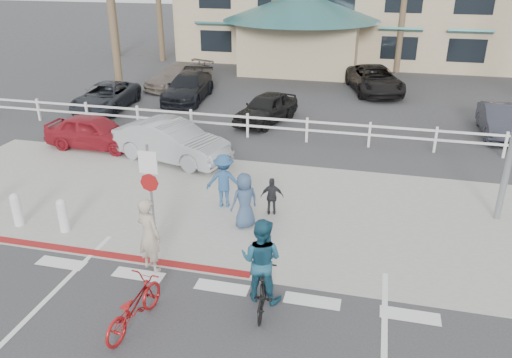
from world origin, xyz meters
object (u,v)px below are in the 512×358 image
(sign_post, at_px, (151,188))
(bike_black, at_px, (264,290))
(bike_red, at_px, (133,306))
(car_white_sedan, at_px, (172,141))
(car_red_compact, at_px, (94,132))

(sign_post, bearing_deg, bike_black, -31.63)
(sign_post, distance_m, bike_red, 3.48)
(bike_red, distance_m, car_white_sedan, 8.88)
(sign_post, xyz_separation_m, bike_red, (1.01, -3.18, -0.98))
(sign_post, relative_size, bike_black, 1.86)
(bike_black, bearing_deg, sign_post, -36.56)
(sign_post, xyz_separation_m, bike_black, (3.35, -2.07, -0.98))
(sign_post, bearing_deg, car_red_compact, 131.13)
(bike_black, bearing_deg, bike_red, 20.48)
(car_white_sedan, bearing_deg, car_red_compact, 96.40)
(bike_black, xyz_separation_m, car_white_sedan, (-5.05, 7.34, 0.24))
(car_white_sedan, xyz_separation_m, car_red_compact, (-3.36, 0.52, -0.07))
(sign_post, height_order, bike_black, sign_post)
(bike_red, distance_m, bike_black, 2.60)
(bike_red, height_order, bike_black, bike_red)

